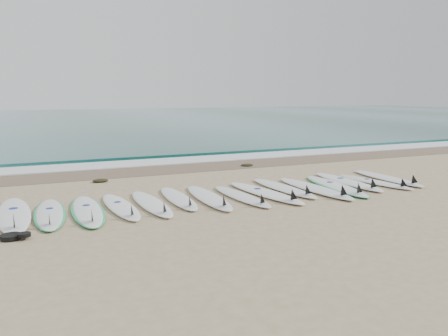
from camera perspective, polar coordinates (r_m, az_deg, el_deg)
name	(u,v)px	position (r m, az deg, el deg)	size (l,w,h in m)	color
ground	(236,196)	(9.94, 1.59, -3.69)	(120.00, 120.00, 0.00)	tan
ocean	(84,120)	(41.53, -17.82, 6.05)	(120.00, 55.00, 0.03)	#256461
wet_sand_band	(181,168)	(13.69, -5.68, -0.01)	(120.00, 1.80, 0.01)	brown
foam_band	(168,161)	(15.01, -7.31, 0.86)	(120.00, 1.40, 0.04)	silver
wave_crest	(157,155)	(16.44, -8.77, 1.70)	(120.00, 1.00, 0.10)	#256461
surfboard_0	(14,215)	(9.11, -25.76, -5.50)	(0.73, 2.89, 0.37)	white
surfboard_1	(50,214)	(8.98, -21.81, -5.55)	(0.65, 2.44, 0.31)	white
surfboard_2	(88,211)	(8.96, -17.38, -5.32)	(0.66, 2.57, 0.32)	white
surfboard_3	(121,207)	(9.07, -13.28, -4.93)	(0.65, 2.42, 0.31)	white
surfboard_4	(152,204)	(9.18, -9.39, -4.60)	(0.61, 2.47, 0.31)	white
surfboard_5	(179,198)	(9.57, -5.92, -3.95)	(0.55, 2.37, 0.30)	white
surfboard_6	(209,198)	(9.57, -1.91, -3.88)	(0.61, 2.57, 0.33)	white
surfboard_7	(242,196)	(9.70, 2.42, -3.71)	(0.67, 2.39, 0.30)	white
surfboard_8	(266,193)	(10.06, 5.56, -3.22)	(0.97, 2.75, 0.35)	white
surfboard_9	(285,188)	(10.62, 7.93, -2.60)	(0.71, 2.59, 0.33)	white
surfboard_10	(316,188)	(10.69, 11.93, -2.61)	(0.72, 2.80, 0.36)	white
surfboard_11	(336,186)	(11.13, 14.45, -2.29)	(0.93, 2.75, 0.34)	white
surfboard_12	(349,182)	(11.72, 15.96, -1.72)	(0.62, 2.70, 0.34)	white
surfboard_13	(376,182)	(11.94, 19.25, -1.72)	(0.85, 2.37, 0.30)	silver
surfboard_14	(388,178)	(12.56, 20.67, -1.23)	(0.59, 2.60, 0.33)	white
seaweed_near	(100,181)	(11.96, -15.85, -1.58)	(0.41, 0.32, 0.08)	black
seaweed_far	(247,165)	(14.02, 3.02, 0.39)	(0.41, 0.32, 0.08)	black
leash_coil	(14,236)	(7.81, -25.76, -8.05)	(0.46, 0.36, 0.11)	black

